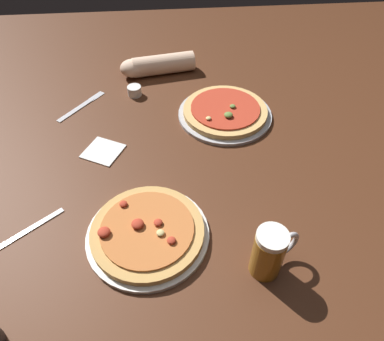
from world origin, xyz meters
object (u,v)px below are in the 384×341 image
pizza_plate_near (147,232)px  knife_right (82,106)px  diner_arm (155,65)px  ramekin_sauce (135,91)px  fork_left (20,235)px  napkin_folded (103,151)px  beer_mug_dark (270,252)px  pizza_plate_far (225,112)px

pizza_plate_near → knife_right: size_ratio=1.70×
diner_arm → pizza_plate_near: bearing=-92.5°
ramekin_sauce → pizza_plate_near: bearing=-85.8°
diner_arm → knife_right: bearing=-143.8°
ramekin_sauce → knife_right: (-0.19, -0.05, -0.01)m
knife_right → fork_left: bearing=-99.0°
pizza_plate_near → napkin_folded: size_ratio=2.83×
beer_mug_dark → napkin_folded: size_ratio=1.27×
beer_mug_dark → knife_right: size_ratio=0.76×
diner_arm → beer_mug_dark: bearing=-74.7°
knife_right → pizza_plate_far: bearing=-11.4°
beer_mug_dark → napkin_folded: (-0.41, 0.43, -0.06)m
knife_right → diner_arm: 0.33m
napkin_folded → pizza_plate_near: bearing=-66.8°
fork_left → pizza_plate_far: bearing=36.8°
pizza_plate_near → pizza_plate_far: size_ratio=0.95×
napkin_folded → fork_left: (-0.18, -0.29, -0.00)m
ramekin_sauce → napkin_folded: ramekin_sauce is taller
pizza_plate_near → napkin_folded: 0.35m
beer_mug_dark → knife_right: beer_mug_dark is taller
pizza_plate_near → diner_arm: diner_arm is taller
diner_arm → pizza_plate_far: bearing=-51.8°
pizza_plate_far → fork_left: bearing=-143.2°
beer_mug_dark → diner_arm: beer_mug_dark is taller
napkin_folded → diner_arm: bearing=68.9°
pizza_plate_near → pizza_plate_far: same height
diner_arm → fork_left: bearing=-115.6°
pizza_plate_near → pizza_plate_far: bearing=60.4°
beer_mug_dark → napkin_folded: 0.60m
napkin_folded → fork_left: 0.34m
knife_right → diner_arm: (0.27, 0.19, 0.03)m
knife_right → diner_arm: bearing=36.2°
pizza_plate_far → beer_mug_dark: 0.58m
pizza_plate_near → beer_mug_dark: (0.27, -0.11, 0.05)m
pizza_plate_far → knife_right: bearing=168.6°
pizza_plate_far → knife_right: (-0.50, 0.10, -0.01)m
pizza_plate_near → fork_left: 0.32m
pizza_plate_near → fork_left: (-0.32, 0.03, -0.01)m
fork_left → diner_arm: bearing=64.4°
pizza_plate_far → napkin_folded: bearing=-160.1°
pizza_plate_near → pizza_plate_far: (0.26, 0.47, -0.00)m
napkin_folded → fork_left: napkin_folded is taller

